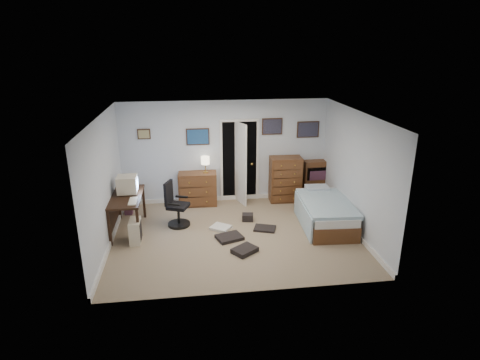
% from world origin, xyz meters
% --- Properties ---
extents(floor, '(5.00, 4.00, 0.02)m').
position_xyz_m(floor, '(0.00, 0.00, -0.01)').
color(floor, gray).
rests_on(floor, ground).
extents(computer_desk, '(0.63, 1.36, 0.78)m').
position_xyz_m(computer_desk, '(-2.29, 0.52, 0.60)').
color(computer_desk, black).
rests_on(computer_desk, floor).
extents(crt_monitor, '(0.41, 0.38, 0.38)m').
position_xyz_m(crt_monitor, '(-2.18, 0.67, 0.98)').
color(crt_monitor, beige).
rests_on(crt_monitor, computer_desk).
extents(keyboard, '(0.16, 0.42, 0.03)m').
position_xyz_m(keyboard, '(-2.02, 0.17, 0.80)').
color(keyboard, beige).
rests_on(keyboard, computer_desk).
extents(pc_tower, '(0.22, 0.44, 0.47)m').
position_xyz_m(pc_tower, '(-2.00, -0.03, 0.24)').
color(pc_tower, beige).
rests_on(pc_tower, floor).
extents(office_chair, '(0.62, 0.62, 1.00)m').
position_xyz_m(office_chair, '(-1.21, 0.65, 0.38)').
color(office_chair, black).
rests_on(office_chair, floor).
extents(media_stack, '(0.18, 0.18, 0.86)m').
position_xyz_m(media_stack, '(-2.32, 1.40, 0.43)').
color(media_stack, maroon).
rests_on(media_stack, floor).
extents(low_dresser, '(0.94, 0.51, 0.81)m').
position_xyz_m(low_dresser, '(-0.70, 1.77, 0.41)').
color(low_dresser, brown).
rests_on(low_dresser, floor).
extents(table_lamp, '(0.21, 0.21, 0.40)m').
position_xyz_m(table_lamp, '(-0.50, 1.77, 1.10)').
color(table_lamp, gold).
rests_on(table_lamp, low_dresser).
extents(doorway, '(0.96, 1.12, 2.05)m').
position_xyz_m(doorway, '(0.35, 2.27, 1.00)').
color(doorway, black).
rests_on(doorway, floor).
extents(tall_dresser, '(0.78, 0.48, 1.13)m').
position_xyz_m(tall_dresser, '(1.47, 1.75, 0.56)').
color(tall_dresser, brown).
rests_on(tall_dresser, floor).
extents(headboard_bookcase, '(1.10, 0.32, 0.98)m').
position_xyz_m(headboard_bookcase, '(2.51, 1.86, 0.52)').
color(headboard_bookcase, brown).
rests_on(headboard_bookcase, floor).
extents(bed, '(1.12, 1.95, 0.62)m').
position_xyz_m(bed, '(1.99, 0.27, 0.29)').
color(bed, brown).
rests_on(bed, floor).
extents(wall_posters, '(4.38, 0.04, 0.60)m').
position_xyz_m(wall_posters, '(0.57, 1.98, 1.75)').
color(wall_posters, '#331E11').
rests_on(wall_posters, floor).
extents(floor_clutter, '(1.45, 1.79, 0.16)m').
position_xyz_m(floor_clutter, '(0.10, -0.06, 0.04)').
color(floor_clutter, black).
rests_on(floor_clutter, floor).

